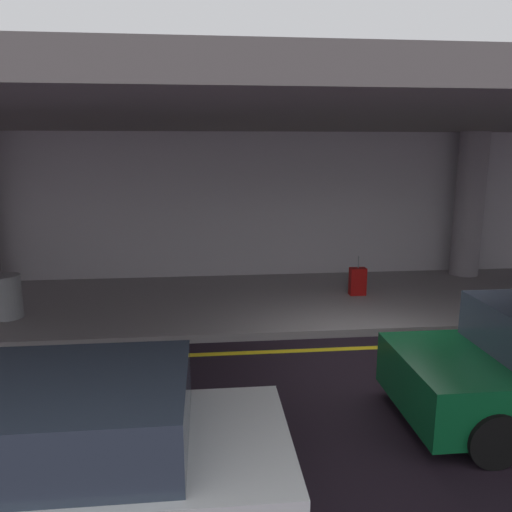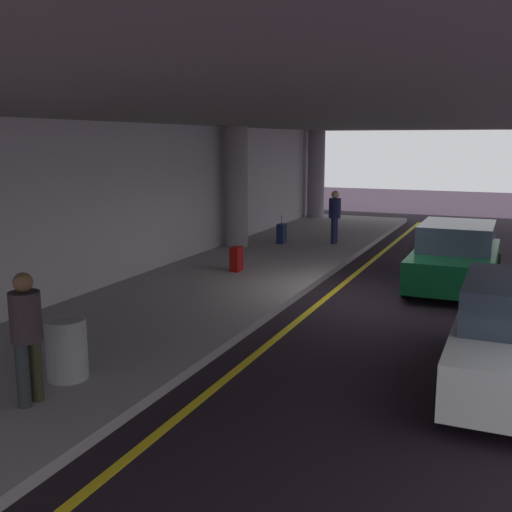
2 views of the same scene
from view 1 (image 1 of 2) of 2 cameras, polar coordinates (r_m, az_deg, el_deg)
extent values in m
plane|color=black|center=(8.59, 13.45, -11.44)|extent=(60.00, 60.00, 0.00)
cube|color=gray|center=(11.35, 8.37, -4.93)|extent=(26.00, 4.20, 0.15)
cube|color=yellow|center=(9.01, 12.43, -10.21)|extent=(26.00, 0.14, 0.01)
cylinder|color=gray|center=(13.94, 23.17, 5.39)|extent=(0.72, 0.72, 3.65)
cube|color=slate|center=(10.38, 9.74, 15.10)|extent=(28.00, 13.20, 0.30)
cube|color=#B0A9B1|center=(13.13, 6.24, 5.60)|extent=(26.00, 0.30, 3.80)
cylinder|color=black|center=(7.63, 18.79, -12.27)|extent=(0.64, 0.22, 0.64)
cylinder|color=black|center=(6.30, 25.45, -18.30)|extent=(0.64, 0.22, 0.64)
cube|color=white|center=(5.09, -21.72, -22.80)|extent=(4.10, 1.80, 0.70)
cube|color=#2D3847|center=(4.73, -21.15, -16.39)|extent=(2.10, 1.60, 0.60)
cylinder|color=black|center=(5.74, -5.09, -20.26)|extent=(0.64, 0.22, 0.64)
cube|color=maroon|center=(11.48, 11.53, -2.86)|extent=(0.36, 0.22, 0.62)
cylinder|color=slate|center=(11.37, 11.62, -0.67)|extent=(0.02, 0.02, 0.28)
cylinder|color=gray|center=(10.87, -26.58, -4.16)|extent=(0.56, 0.56, 0.85)
camera|label=2|loc=(11.01, -73.63, 3.50)|focal=42.67mm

